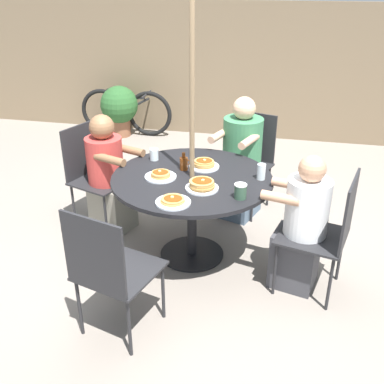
{
  "coord_description": "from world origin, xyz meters",
  "views": [
    {
      "loc": [
        0.71,
        -3.23,
        2.23
      ],
      "look_at": [
        0.0,
        0.0,
        0.61
      ],
      "focal_mm": 42.0,
      "sensor_mm": 36.0,
      "label": 1
    }
  ],
  "objects": [
    {
      "name": "pancake_plate_d",
      "position": [
        0.12,
        -0.21,
        0.78
      ],
      "size": [
        0.25,
        0.25,
        0.08
      ],
      "color": "white",
      "rests_on": "patio_table"
    },
    {
      "name": "bicycle",
      "position": [
        -1.67,
        2.98,
        0.35
      ],
      "size": [
        1.41,
        0.44,
        0.7
      ],
      "rotation": [
        0.0,
        0.0,
        0.02
      ],
      "color": "black",
      "rests_on": "ground"
    },
    {
      "name": "umbrella_pole",
      "position": [
        0.0,
        0.0,
        1.18
      ],
      "size": [
        0.04,
        0.04,
        2.35
      ],
      "primitive_type": "cylinder",
      "color": "#846B4C",
      "rests_on": "ground"
    },
    {
      "name": "syrup_bottle",
      "position": [
        -0.1,
        0.12,
        0.81
      ],
      "size": [
        0.09,
        0.07,
        0.15
      ],
      "color": "#602D0F",
      "rests_on": "patio_table"
    },
    {
      "name": "patio_chair_east",
      "position": [
        1.07,
        -0.27,
        0.55
      ],
      "size": [
        0.58,
        0.58,
        0.97
      ],
      "rotation": [
        0.0,
        0.0,
        1.32
      ],
      "color": "#232326",
      "rests_on": "ground"
    },
    {
      "name": "pancake_plate_a",
      "position": [
        0.06,
        0.21,
        0.78
      ],
      "size": [
        0.25,
        0.25,
        0.07
      ],
      "color": "white",
      "rests_on": "patio_table"
    },
    {
      "name": "potted_shrub",
      "position": [
        -1.74,
        2.89,
        0.44
      ],
      "size": [
        0.55,
        0.55,
        0.75
      ],
      "color": "brown",
      "rests_on": "ground"
    },
    {
      "name": "patio_chair_north",
      "position": [
        -0.3,
        -1.06,
        0.55
      ],
      "size": [
        0.59,
        0.59,
        0.97
      ],
      "rotation": [
        0.0,
        0.0,
        -0.28
      ],
      "color": "#232326",
      "rests_on": "ground"
    },
    {
      "name": "patio_table",
      "position": [
        0.0,
        0.0,
        0.65
      ],
      "size": [
        1.31,
        1.31,
        0.75
      ],
      "color": "black",
      "rests_on": "ground"
    },
    {
      "name": "diner_east",
      "position": [
        0.89,
        -0.22,
        0.5
      ],
      "size": [
        0.5,
        0.41,
        1.09
      ],
      "rotation": [
        0.0,
        0.0,
        1.32
      ],
      "color": "#3D3D42",
      "rests_on": "ground"
    },
    {
      "name": "coffee_cup",
      "position": [
        0.43,
        -0.3,
        0.81
      ],
      "size": [
        0.09,
        0.09,
        0.11
      ],
      "color": "#33513D",
      "rests_on": "patio_table"
    },
    {
      "name": "patio_chair_south",
      "position": [
        0.36,
        1.04,
        0.55
      ],
      "size": [
        0.6,
        0.6,
        0.97
      ],
      "rotation": [
        0.0,
        0.0,
        -3.47
      ],
      "color": "#232326",
      "rests_on": "ground"
    },
    {
      "name": "diner_south",
      "position": [
        0.3,
        0.86,
        0.54
      ],
      "size": [
        0.51,
        0.59,
        1.2
      ],
      "rotation": [
        0.0,
        0.0,
        -3.47
      ],
      "color": "slate",
      "rests_on": "ground"
    },
    {
      "name": "ground_plane",
      "position": [
        0.0,
        0.0,
        0.0
      ],
      "size": [
        12.0,
        12.0,
        0.0
      ],
      "primitive_type": "plane",
      "color": "gray"
    },
    {
      "name": "drinking_glass_a",
      "position": [
        0.55,
        0.07,
        0.81
      ],
      "size": [
        0.07,
        0.07,
        0.13
      ],
      "primitive_type": "cylinder",
      "color": "silver",
      "rests_on": "patio_table"
    },
    {
      "name": "back_fence",
      "position": [
        0.0,
        3.29,
        0.95
      ],
      "size": [
        10.0,
        0.06,
        1.9
      ],
      "primitive_type": "cube",
      "color": "#7A664C",
      "rests_on": "ground"
    },
    {
      "name": "drinking_glass_b",
      "position": [
        -0.4,
        0.28,
        0.8
      ],
      "size": [
        0.08,
        0.08,
        0.1
      ],
      "primitive_type": "cylinder",
      "color": "silver",
      "rests_on": "patio_table"
    },
    {
      "name": "diner_west",
      "position": [
        -0.86,
        0.31,
        0.51
      ],
      "size": [
        0.55,
        0.47,
        1.12
      ],
      "rotation": [
        0.0,
        0.0,
        -1.91
      ],
      "color": "gray",
      "rests_on": "ground"
    },
    {
      "name": "patio_chair_west",
      "position": [
        -1.04,
        0.37,
        0.55
      ],
      "size": [
        0.61,
        0.61,
        0.97
      ],
      "rotation": [
        0.0,
        0.0,
        -1.91
      ],
      "color": "#232326",
      "rests_on": "ground"
    },
    {
      "name": "pancake_plate_b",
      "position": [
        -0.03,
        -0.48,
        0.77
      ],
      "size": [
        0.25,
        0.25,
        0.05
      ],
      "color": "white",
      "rests_on": "patio_table"
    },
    {
      "name": "pancake_plate_c",
      "position": [
        -0.24,
        -0.07,
        0.77
      ],
      "size": [
        0.25,
        0.25,
        0.06
      ],
      "color": "white",
      "rests_on": "patio_table"
    }
  ]
}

